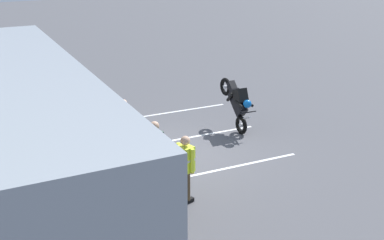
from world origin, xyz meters
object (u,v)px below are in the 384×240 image
(parked_motorcycle_silver, at_px, (123,166))
(stunt_motorcycle, at_px, (237,101))
(spectator_right, at_px, (124,122))
(spectator_far_left, at_px, (185,163))
(tour_bus, at_px, (31,136))
(spectator_left, at_px, (155,148))
(spectator_far_right, at_px, (113,115))
(spectator_centre, at_px, (133,136))

(parked_motorcycle_silver, height_order, stunt_motorcycle, stunt_motorcycle)
(spectator_right, height_order, stunt_motorcycle, stunt_motorcycle)
(parked_motorcycle_silver, distance_m, stunt_motorcycle, 4.91)
(spectator_far_left, relative_size, spectator_right, 1.01)
(stunt_motorcycle, bearing_deg, tour_bus, 104.84)
(spectator_left, height_order, spectator_far_right, spectator_left)
(tour_bus, distance_m, spectator_far_left, 3.61)
(spectator_left, distance_m, spectator_centre, 1.09)
(spectator_left, bearing_deg, spectator_centre, 9.55)
(tour_bus, height_order, spectator_far_right, tour_bus)
(spectator_centre, xyz_separation_m, parked_motorcycle_silver, (-0.61, 0.53, -0.50))
(spectator_centre, relative_size, spectator_far_right, 0.99)
(spectator_left, bearing_deg, parked_motorcycle_silver, 57.00)
(spectator_centre, height_order, spectator_right, spectator_right)
(spectator_far_right, bearing_deg, spectator_centre, 178.65)
(tour_bus, bearing_deg, spectator_far_left, -118.58)
(spectator_centre, xyz_separation_m, spectator_far_right, (1.86, -0.04, 0.01))
(spectator_left, relative_size, spectator_centre, 1.04)
(spectator_far_left, xyz_separation_m, spectator_left, (1.13, 0.29, 0.01))
(spectator_far_left, relative_size, spectator_centre, 1.02)
(spectator_left, xyz_separation_m, spectator_far_right, (2.93, 0.14, -0.04))
(spectator_left, distance_m, spectator_right, 2.16)
(parked_motorcycle_silver, relative_size, stunt_motorcycle, 1.02)
(spectator_left, bearing_deg, spectator_far_right, 2.67)
(tour_bus, xyz_separation_m, spectator_left, (-0.57, -2.83, -0.62))
(spectator_right, xyz_separation_m, spectator_far_right, (0.77, 0.08, -0.01))
(stunt_motorcycle, bearing_deg, spectator_far_right, 81.35)
(spectator_far_left, distance_m, spectator_far_right, 4.08)
(spectator_left, relative_size, spectator_right, 1.03)
(spectator_right, bearing_deg, spectator_left, -178.48)
(spectator_far_left, relative_size, stunt_motorcycle, 0.84)
(spectator_right, relative_size, stunt_motorcycle, 0.83)
(parked_motorcycle_silver, bearing_deg, spectator_centre, -41.02)
(spectator_right, xyz_separation_m, stunt_motorcycle, (0.17, -3.86, 0.02))
(spectator_far_left, relative_size, parked_motorcycle_silver, 0.83)
(spectator_far_left, distance_m, spectator_right, 3.31)
(spectator_centre, bearing_deg, parked_motorcycle_silver, 138.98)
(spectator_far_right, bearing_deg, spectator_right, -174.11)
(spectator_far_left, height_order, parked_motorcycle_silver, spectator_far_left)
(spectator_centre, xyz_separation_m, stunt_motorcycle, (1.26, -3.98, 0.03))
(spectator_right, bearing_deg, stunt_motorcycle, -87.48)
(stunt_motorcycle, bearing_deg, spectator_far_left, 134.54)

